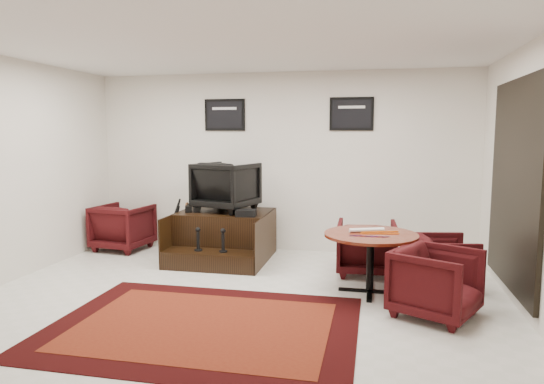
{
  "coord_description": "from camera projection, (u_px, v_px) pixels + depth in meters",
  "views": [
    {
      "loc": [
        1.47,
        -5.0,
        1.86
      ],
      "look_at": [
        0.21,
        0.9,
        1.13
      ],
      "focal_mm": 32.0,
      "sensor_mm": 36.0,
      "label": 1
    }
  ],
  "objects": [
    {
      "name": "armchair_side",
      "position": [
        123.0,
        225.0,
        7.76
      ],
      "size": [
        0.86,
        0.82,
        0.8
      ],
      "primitive_type": "imported",
      "rotation": [
        0.0,
        0.0,
        3.02
      ],
      "color": "black",
      "rests_on": "ground"
    },
    {
      "name": "polish_kit",
      "position": [
        246.0,
        213.0,
        6.81
      ],
      "size": [
        0.29,
        0.21,
        0.1
      ],
      "primitive_type": "cube",
      "rotation": [
        0.0,
        0.0,
        0.08
      ],
      "color": "black",
      "rests_on": "shine_podium"
    },
    {
      "name": "shoes_pair",
      "position": [
        193.0,
        208.0,
        7.23
      ],
      "size": [
        0.3,
        0.32,
        0.1
      ],
      "color": "black",
      "rests_on": "shine_podium"
    },
    {
      "name": "table_clutter",
      "position": [
        377.0,
        233.0,
        5.59
      ],
      "size": [
        0.57,
        0.38,
        0.01
      ],
      "color": "#E05F0C",
      "rests_on": "meeting_table"
    },
    {
      "name": "umbrella_black",
      "position": [
        172.0,
        227.0,
        7.23
      ],
      "size": [
        0.35,
        0.13,
        0.93
      ],
      "primitive_type": null,
      "color": "black",
      "rests_on": "ground"
    },
    {
      "name": "area_rug",
      "position": [
        203.0,
        326.0,
        4.69
      ],
      "size": [
        2.95,
        2.21,
        0.01
      ],
      "color": "black",
      "rests_on": "ground"
    },
    {
      "name": "paper_roll",
      "position": [
        367.0,
        230.0,
        5.69
      ],
      "size": [
        0.41,
        0.19,
        0.05
      ],
      "primitive_type": "cylinder",
      "rotation": [
        0.0,
        1.57,
        0.36
      ],
      "color": "white",
      "rests_on": "meeting_table"
    },
    {
      "name": "shine_chair",
      "position": [
        226.0,
        184.0,
        7.26
      ],
      "size": [
        0.97,
        0.94,
        0.82
      ],
      "primitive_type": "imported",
      "rotation": [
        0.0,
        0.0,
        2.85
      ],
      "color": "black",
      "rests_on": "shine_podium"
    },
    {
      "name": "shine_podium",
      "position": [
        224.0,
        237.0,
        7.22
      ],
      "size": [
        1.36,
        1.39,
        0.7
      ],
      "color": "black",
      "rests_on": "ground"
    },
    {
      "name": "umbrella_hooked",
      "position": [
        172.0,
        230.0,
        7.33
      ],
      "size": [
        0.3,
        0.11,
        0.81
      ],
      "primitive_type": null,
      "color": "black",
      "rests_on": "ground"
    },
    {
      "name": "table_chair_back",
      "position": [
        366.0,
        245.0,
        6.42
      ],
      "size": [
        0.78,
        0.73,
        0.78
      ],
      "primitive_type": "imported",
      "rotation": [
        0.0,
        0.0,
        3.17
      ],
      "color": "black",
      "rests_on": "ground"
    },
    {
      "name": "meeting_table",
      "position": [
        371.0,
        241.0,
        5.62
      ],
      "size": [
        1.08,
        1.08,
        0.71
      ],
      "color": "#4D190B",
      "rests_on": "ground"
    },
    {
      "name": "ground",
      "position": [
        237.0,
        301.0,
        5.39
      ],
      "size": [
        6.0,
        6.0,
        0.0
      ],
      "primitive_type": "plane",
      "color": "silver",
      "rests_on": "ground"
    },
    {
      "name": "table_chair_window",
      "position": [
        444.0,
        259.0,
        5.86
      ],
      "size": [
        0.74,
        0.78,
        0.7
      ],
      "primitive_type": "imported",
      "rotation": [
        0.0,
        0.0,
        1.75
      ],
      "color": "black",
      "rests_on": "ground"
    },
    {
      "name": "table_chair_corner",
      "position": [
        436.0,
        279.0,
        4.91
      ],
      "size": [
        0.98,
        1.0,
        0.78
      ],
      "primitive_type": "imported",
      "rotation": [
        0.0,
        0.0,
        1.09
      ],
      "color": "black",
      "rests_on": "ground"
    },
    {
      "name": "room_shell",
      "position": [
        275.0,
        140.0,
        5.21
      ],
      "size": [
        6.02,
        5.02,
        2.81
      ],
      "color": "silver",
      "rests_on": "ground"
    }
  ]
}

